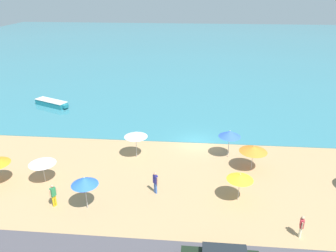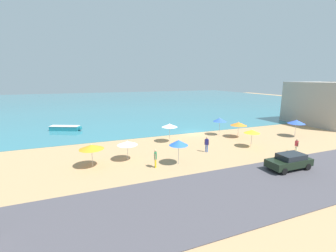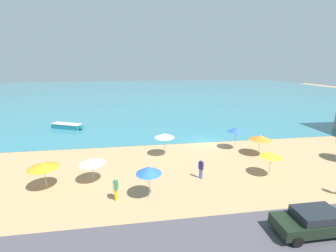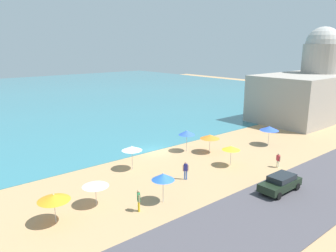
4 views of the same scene
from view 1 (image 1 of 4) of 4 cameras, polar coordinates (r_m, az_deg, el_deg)
ground_plane at (r=33.30m, az=5.09°, el=-2.98°), size 160.00×160.00×0.00m
sea at (r=86.12m, az=5.40°, el=13.49°), size 150.00×110.00×0.05m
beach_umbrella_0 at (r=27.95m, az=-21.09°, el=-5.78°), size 2.15×2.15×2.14m
beach_umbrella_1 at (r=24.42m, az=12.45°, el=-8.66°), size 1.95×1.95×2.29m
beach_umbrella_2 at (r=23.67m, az=-14.35°, el=-9.30°), size 1.90×1.90×2.60m
beach_umbrella_3 at (r=30.08m, az=10.69°, el=-1.34°), size 2.01×2.01×2.71m
beach_umbrella_4 at (r=28.62m, az=14.65°, el=-3.89°), size 2.37×2.37×2.31m
beach_umbrella_5 at (r=29.73m, az=-5.63°, el=-1.48°), size 2.13×2.13×2.59m
bather_0 at (r=25.20m, az=-2.22°, el=-9.62°), size 0.43×0.43×1.82m
bather_1 at (r=25.22m, az=-19.35°, el=-11.13°), size 0.36×0.51×1.80m
bather_2 at (r=23.01m, az=22.24°, el=-15.72°), size 0.29×0.56×1.60m
skiff_nearshore at (r=45.67m, az=-19.59°, el=3.76°), size 5.07×3.14×0.77m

